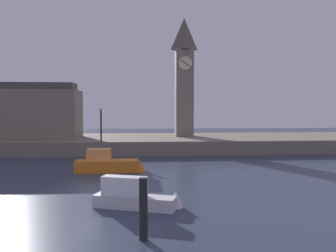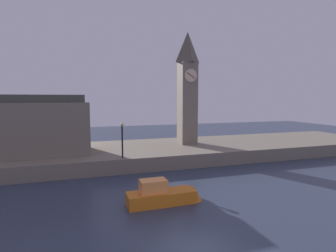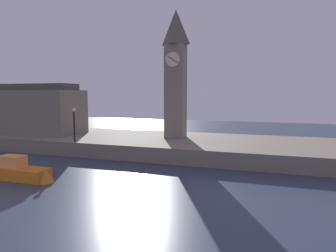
% 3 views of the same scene
% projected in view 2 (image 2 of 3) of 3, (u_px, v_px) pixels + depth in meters
% --- Properties ---
extents(ground_plane, '(120.00, 120.00, 0.00)m').
position_uv_depth(ground_plane, '(195.00, 251.00, 12.88)').
color(ground_plane, '#2D384C').
extents(far_embankment, '(70.00, 12.00, 1.50)m').
position_uv_depth(far_embankment, '(128.00, 154.00, 31.74)').
color(far_embankment, slate).
rests_on(far_embankment, ground).
extents(clock_tower, '(2.30, 2.35, 14.18)m').
position_uv_depth(clock_tower, '(187.00, 86.00, 34.09)').
color(clock_tower, slate).
rests_on(clock_tower, far_embankment).
extents(streetlamp, '(0.36, 0.36, 3.48)m').
position_uv_depth(streetlamp, '(122.00, 136.00, 26.13)').
color(streetlamp, black).
rests_on(streetlamp, far_embankment).
extents(boat_patrol_orange, '(5.49, 1.62, 1.89)m').
position_uv_depth(boat_patrol_orange, '(167.00, 195.00, 18.68)').
color(boat_patrol_orange, orange).
rests_on(boat_patrol_orange, ground).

